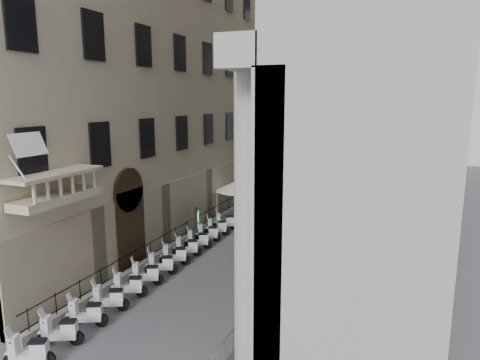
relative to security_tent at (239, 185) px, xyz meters
The scene contains 30 objects.
far_building 27.13m from the security_tent, 81.94° to the left, with size 22.00×10.00×30.00m, color #A7A49E.
iron_fence 6.71m from the security_tent, 98.52° to the right, with size 0.30×28.00×1.40m, color black, non-canonical shape.
blue_awning 8.16m from the security_tent, 13.85° to the left, with size 1.60×3.00×3.00m, color navy, non-canonical shape.
flag 19.32m from the security_tent, 91.86° to the right, with size 1.00×1.40×8.20m, color #9E0C11, non-canonical shape.
scooter_1 19.62m from the security_tent, 88.68° to the right, with size 0.56×1.40×1.50m, color silver, non-canonical shape.
scooter_2 18.21m from the security_tent, 88.58° to the right, with size 0.56×1.40×1.50m, color silver, non-canonical shape.
scooter_3 16.80m from the security_tent, 88.45° to the right, with size 0.56×1.40×1.50m, color silver, non-canonical shape.
scooter_4 15.39m from the security_tent, 88.31° to the right, with size 0.56×1.40×1.50m, color silver, non-canonical shape.
scooter_5 13.99m from the security_tent, 88.13° to the right, with size 0.56×1.40×1.50m, color silver, non-canonical shape.
scooter_6 12.59m from the security_tent, 87.92° to the right, with size 0.56×1.40×1.50m, color silver, non-canonical shape.
scooter_7 11.20m from the security_tent, 87.64° to the right, with size 0.56×1.40×1.50m, color silver, non-canonical shape.
scooter_8 9.81m from the security_tent, 87.29° to the right, with size 0.56×1.40×1.50m, color silver, non-canonical shape.
scooter_9 8.45m from the security_tent, 86.81° to the right, with size 0.56×1.40×1.50m, color silver, non-canonical shape.
scooter_10 7.10m from the security_tent, 86.13° to the right, with size 0.56×1.40×1.50m, color silver, non-canonical shape.
scooter_11 5.80m from the security_tent, 85.07° to the right, with size 0.56×1.40×1.50m, color silver, non-canonical shape.
scooter_12 4.56m from the security_tent, 83.21° to the right, with size 0.56×1.40×1.50m, color silver, non-canonical shape.
barrier_1 18.63m from the security_tent, 68.55° to the right, with size 0.60×2.40×1.10m, color #9A9CA1, non-canonical shape.
barrier_2 16.36m from the security_tent, 65.31° to the right, with size 0.60×2.40×1.10m, color #9A9CA1, non-canonical shape.
barrier_3 14.16m from the security_tent, 61.01° to the right, with size 0.60×2.40×1.10m, color #9A9CA1, non-canonical shape.
barrier_4 12.07m from the security_tent, 55.11° to the right, with size 0.60×2.40×1.10m, color #9A9CA1, non-canonical shape.
barrier_5 10.18m from the security_tent, 46.77° to the right, with size 0.60×2.40×1.10m, color #9A9CA1, non-canonical shape.
barrier_6 8.60m from the security_tent, 34.74° to the right, with size 0.60×2.40×1.10m, color #9A9CA1, non-canonical shape.
barrier_7 7.54m from the security_tent, 17.91° to the right, with size 0.60×2.40×1.10m, color #9A9CA1, non-canonical shape.
barrier_8 7.22m from the security_tent, ahead, with size 0.60×2.40×1.10m, color #9A9CA1, non-canonical shape.
security_tent is the anchor object (origin of this frame).
street_lamp 3.06m from the security_tent, 106.20° to the left, with size 2.65×0.99×8.39m.
info_kiosk 6.09m from the security_tent, 97.96° to the right, with size 0.61×0.93×1.90m.
pedestrian_a 5.23m from the security_tent, 44.04° to the left, with size 0.61×0.40×1.68m, color black.
pedestrian_b 8.89m from the security_tent, 46.41° to the left, with size 0.80×0.62×1.64m, color black.
pedestrian_c 4.92m from the security_tent, 53.34° to the left, with size 0.84×0.55×1.72m, color black.
Camera 1 is at (8.72, -6.54, 9.15)m, focal length 32.00 mm.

